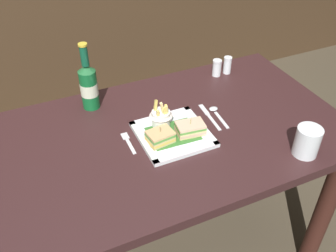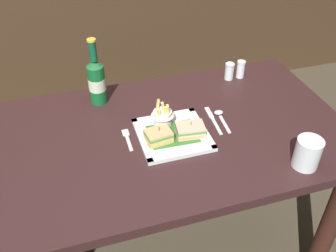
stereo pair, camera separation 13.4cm
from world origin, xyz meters
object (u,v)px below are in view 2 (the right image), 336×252
Objects in this scene: fries_cup at (163,115)px; salt_shaker at (229,72)px; water_glass at (307,155)px; knife at (213,119)px; sandwich_half_left at (159,136)px; spoon at (220,116)px; square_plate at (173,135)px; dining_table at (164,159)px; beer_bottle at (97,80)px; pepper_shaker at (241,70)px; fork at (127,138)px; sandwich_half_right at (190,130)px.

fries_cup reaches higher than salt_shaker.
knife is (-0.19, 0.32, -0.04)m from water_glass.
salt_shaker is (0.38, 0.25, -0.02)m from fries_cup.
spoon is (0.27, 0.08, -0.03)m from sandwich_half_left.
square_plate is at bearing 19.39° from sandwich_half_left.
dining_table is 5.04× the size of beer_bottle.
spoon is (-0.16, 0.33, -0.04)m from water_glass.
dining_table is 14.33× the size of sandwich_half_left.
pepper_shaker is at bearing 0.73° from beer_bottle.
spoon is (0.37, 0.02, 0.00)m from fork.
water_glass reaches higher than knife.
square_plate is 0.46m from water_glass.
water_glass is at bearing -36.73° from dining_table.
water_glass reaches higher than square_plate.
sandwich_half_right reaches higher than knife.
spoon is at bearing 15.55° from square_plate.
square_plate is 1.77× the size of spoon.
fork is 1.62× the size of salt_shaker.
sandwich_half_left reaches higher than fork.
sandwich_half_right is 0.49m from pepper_shaker.
salt_shaker reaches higher than dining_table.
spoon is (0.43, -0.24, -0.10)m from beer_bottle.
water_glass is 0.61m from fork.
salt_shaker is (0.58, 0.01, -0.07)m from beer_bottle.
dining_table is at bearing -173.10° from knife.
fries_cup is 1.05× the size of water_glass.
dining_table is at bearing -143.80° from salt_shaker.
dining_table is 0.19m from sandwich_half_right.
pepper_shaker is at bearing 47.47° from knife.
pepper_shaker is at bearing 34.95° from sandwich_half_left.
sandwich_half_left is 0.49m from water_glass.
knife is (0.18, 0.05, -0.01)m from square_plate.
beer_bottle is at bearing 147.61° from knife.
salt_shaker reaches higher than spoon.
sandwich_half_left is 0.12m from fork.
beer_bottle is 2.24× the size of fork.
sandwich_half_left is 0.91× the size of water_glass.
water_glass reaches higher than fork.
fries_cup reaches higher than knife.
sandwich_half_left is at bearing -145.05° from pepper_shaker.
beer_bottle reaches higher than fries_cup.
sandwich_half_left is 0.87× the size of fries_cup.
beer_bottle reaches higher than spoon.
salt_shaker is at bearing 27.92° from fork.
fork is (-0.10, 0.06, -0.03)m from sandwich_half_left.
pepper_shaker is at bearing 42.90° from sandwich_half_right.
square_plate is at bearing 143.89° from water_glass.
sandwich_half_right is 0.76× the size of spoon.
dining_table is 12.44× the size of fries_cup.
beer_bottle is at bearing 124.68° from dining_table.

